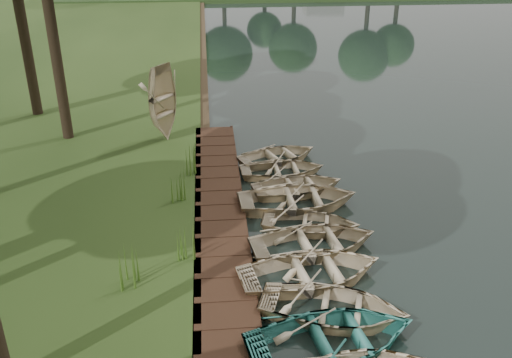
{
  "coord_description": "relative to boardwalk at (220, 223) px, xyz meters",
  "views": [
    {
      "loc": [
        -1.86,
        -15.39,
        9.14
      ],
      "look_at": [
        -0.41,
        0.85,
        1.2
      ],
      "focal_mm": 40.0,
      "sensor_mm": 36.0,
      "label": 1
    }
  ],
  "objects": [
    {
      "name": "ground",
      "position": [
        1.6,
        0.0,
        -0.15
      ],
      "size": [
        300.0,
        300.0,
        0.0
      ],
      "primitive_type": "plane",
      "color": "#3D2F1D"
    },
    {
      "name": "boardwalk",
      "position": [
        0.0,
        0.0,
        0.0
      ],
      "size": [
        1.6,
        16.0,
        0.3
      ],
      "primitive_type": "cube",
      "color": "#342014",
      "rests_on": "ground"
    },
    {
      "name": "rowboat_1",
      "position": [
        2.33,
        -5.73,
        0.31
      ],
      "size": [
        4.37,
        3.46,
        0.82
      ],
      "primitive_type": "imported",
      "rotation": [
        0.0,
        0.0,
        1.74
      ],
      "color": "teal",
      "rests_on": "water"
    },
    {
      "name": "rowboat_2",
      "position": [
        2.57,
        -4.64,
        0.27
      ],
      "size": [
        4.2,
        3.54,
        0.74
      ],
      "primitive_type": "imported",
      "rotation": [
        0.0,
        0.0,
        1.26
      ],
      "color": "beige",
      "rests_on": "water"
    },
    {
      "name": "rowboat_3",
      "position": [
        2.31,
        -3.14,
        0.3
      ],
      "size": [
        4.29,
        3.38,
        0.8
      ],
      "primitive_type": "imported",
      "rotation": [
        0.0,
        0.0,
        1.74
      ],
      "color": "beige",
      "rests_on": "water"
    },
    {
      "name": "rowboat_4",
      "position": [
        2.64,
        -1.7,
        0.29
      ],
      "size": [
        4.09,
        3.2,
        0.77
      ],
      "primitive_type": "imported",
      "rotation": [
        0.0,
        0.0,
        1.72
      ],
      "color": "beige",
      "rests_on": "water"
    },
    {
      "name": "rowboat_5",
      "position": [
        2.74,
        -0.52,
        0.21
      ],
      "size": [
        3.41,
        2.78,
        0.62
      ],
      "primitive_type": "imported",
      "rotation": [
        0.0,
        0.0,
        1.33
      ],
      "color": "beige",
      "rests_on": "water"
    },
    {
      "name": "rowboat_6",
      "position": [
        2.58,
        0.92,
        0.31
      ],
      "size": [
        4.09,
        3.03,
        0.81
      ],
      "primitive_type": "imported",
      "rotation": [
        0.0,
        0.0,
        1.63
      ],
      "color": "beige",
      "rests_on": "water"
    },
    {
      "name": "rowboat_7",
      "position": [
        2.75,
        1.98,
        0.23
      ],
      "size": [
        3.57,
        2.84,
        0.66
      ],
      "primitive_type": "imported",
      "rotation": [
        0.0,
        0.0,
        1.76
      ],
      "color": "beige",
      "rests_on": "water"
    },
    {
      "name": "rowboat_8",
      "position": [
        2.4,
        3.43,
        0.22
      ],
      "size": [
        3.2,
        2.36,
        0.64
      ],
      "primitive_type": "imported",
      "rotation": [
        0.0,
        0.0,
        1.62
      ],
      "color": "beige",
      "rests_on": "water"
    },
    {
      "name": "rowboat_9",
      "position": [
        2.4,
        4.68,
        0.23
      ],
      "size": [
        3.78,
        3.25,
        0.66
      ],
      "primitive_type": "imported",
      "rotation": [
        0.0,
        0.0,
        1.93
      ],
      "color": "beige",
      "rests_on": "water"
    },
    {
      "name": "stored_rowboat",
      "position": [
        -2.01,
        6.69,
        0.48
      ],
      "size": [
        3.89,
        3.66,
        0.66
      ],
      "primitive_type": "imported",
      "rotation": [
        3.14,
        0.0,
        0.97
      ],
      "color": "beige",
      "rests_on": "bank"
    },
    {
      "name": "reeds_0",
      "position": [
        -2.36,
        -3.21,
        0.68
      ],
      "size": [
        0.6,
        0.6,
        1.05
      ],
      "primitive_type": "cone",
      "color": "#3F661E",
      "rests_on": "bank"
    },
    {
      "name": "reeds_1",
      "position": [
        -1.0,
        -2.09,
        0.65
      ],
      "size": [
        0.6,
        0.6,
        0.99
      ],
      "primitive_type": "cone",
      "color": "#3F661E",
      "rests_on": "bank"
    },
    {
      "name": "reeds_2",
      "position": [
        -1.36,
        1.35,
        0.64
      ],
      "size": [
        0.6,
        0.6,
        0.98
      ],
      "primitive_type": "cone",
      "color": "#3F661E",
      "rests_on": "bank"
    },
    {
      "name": "reeds_3",
      "position": [
        -1.0,
        3.43,
        0.7
      ],
      "size": [
        0.6,
        0.6,
        1.1
      ],
      "primitive_type": "cone",
      "color": "#3F661E",
      "rests_on": "bank"
    }
  ]
}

